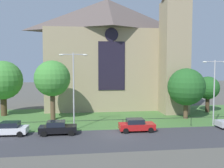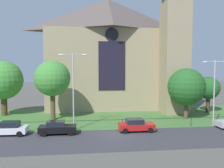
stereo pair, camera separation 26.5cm
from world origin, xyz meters
name	(u,v)px [view 1 (the left image)]	position (x,y,z in m)	size (l,w,h in m)	color
ground	(108,116)	(0.00, 10.00, 0.00)	(160.00, 160.00, 0.00)	#56544C
road_asphalt	(120,139)	(0.00, -2.00, 0.00)	(120.00, 8.00, 0.01)	#38383D
grass_verge	(109,119)	(0.00, 8.00, 0.00)	(120.00, 20.00, 0.01)	#477538
church_building	(112,52)	(1.85, 18.85, 10.27)	(23.20, 16.20, 26.00)	tan
iron_railing	(123,120)	(1.07, 2.50, 0.99)	(35.76, 0.07, 1.13)	black
tree_left_near	(52,79)	(-8.05, 8.62, 5.90)	(5.10, 5.10, 8.51)	brown
tree_right_near	(186,87)	(11.28, 7.08, 4.65)	(5.45, 5.45, 7.40)	brown
tree_right_far	(208,88)	(16.97, 11.41, 4.00)	(3.80, 3.80, 5.96)	#423021
tree_left_far	(3,80)	(-15.91, 12.73, 5.48)	(5.97, 5.97, 8.51)	#4C3823
streetlamp_near	(74,82)	(-4.94, 2.40, 5.82)	(3.37, 0.26, 9.31)	#B2B2B7
streetlamp_far	(214,84)	(12.98, 2.40, 5.38)	(3.37, 0.26, 8.49)	#B2B2B7
parked_car_white	(9,129)	(-12.15, 1.09, 0.74)	(4.28, 2.18, 1.51)	silver
parked_car_black	(58,128)	(-6.75, 0.80, 0.74)	(4.20, 2.03, 1.51)	black
parked_car_red	(136,125)	(2.40, 0.86, 0.74)	(4.22, 2.06, 1.51)	#B21919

